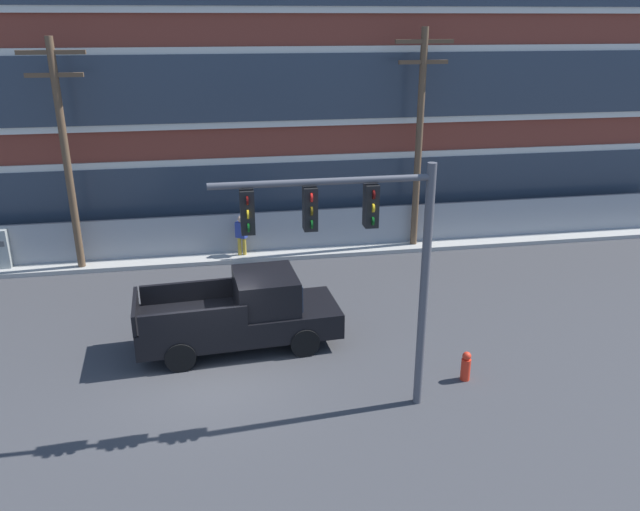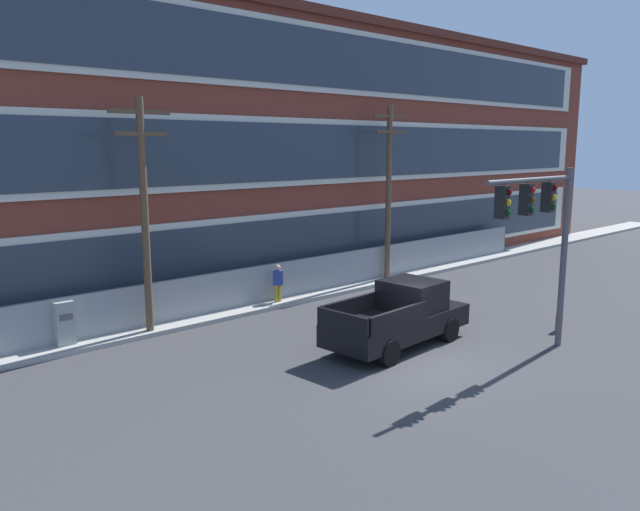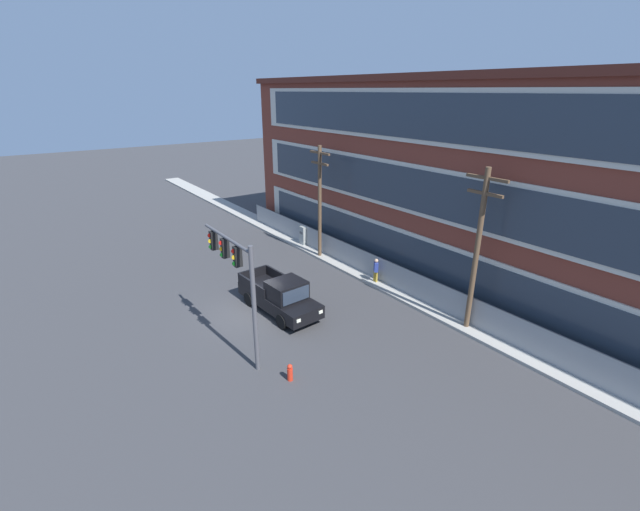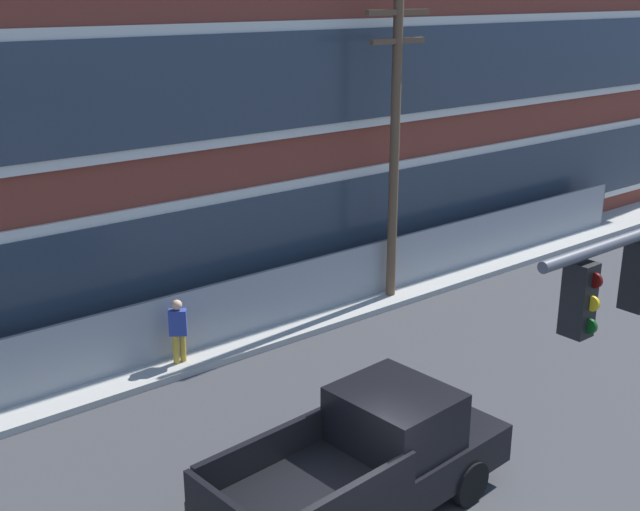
{
  "view_description": "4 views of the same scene",
  "coord_description": "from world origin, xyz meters",
  "px_view_note": "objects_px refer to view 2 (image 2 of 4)",
  "views": [
    {
      "loc": [
        0.24,
        -14.31,
        8.52
      ],
      "look_at": [
        3.14,
        2.07,
        2.19
      ],
      "focal_mm": 35.0,
      "sensor_mm": 36.0,
      "label": 1
    },
    {
      "loc": [
        -14.27,
        -11.46,
        6.44
      ],
      "look_at": [
        1.21,
        5.41,
        2.39
      ],
      "focal_mm": 35.0,
      "sensor_mm": 36.0,
      "label": 2
    },
    {
      "loc": [
        19.07,
        -9.29,
        11.48
      ],
      "look_at": [
        2.87,
        2.4,
        3.71
      ],
      "focal_mm": 24.0,
      "sensor_mm": 36.0,
      "label": 3
    },
    {
      "loc": [
        -6.87,
        -7.1,
        8.3
      ],
      "look_at": [
        2.33,
        4.22,
        3.46
      ],
      "focal_mm": 45.0,
      "sensor_mm": 36.0,
      "label": 4
    }
  ],
  "objects_px": {
    "pickup_truck_black": "(400,317)",
    "electrical_cabinet": "(64,325)",
    "utility_pole_midblock": "(389,187)",
    "utility_pole_near_corner": "(144,207)",
    "traffic_signal_mast": "(543,222)",
    "fire_hydrant": "(559,321)",
    "pedestrian_near_cabinet": "(278,282)"
  },
  "relations": [
    {
      "from": "electrical_cabinet",
      "to": "fire_hydrant",
      "type": "bearing_deg",
      "value": -35.77
    },
    {
      "from": "utility_pole_near_corner",
      "to": "fire_hydrant",
      "type": "distance_m",
      "value": 14.82
    },
    {
      "from": "utility_pole_midblock",
      "to": "electrical_cabinet",
      "type": "relative_size",
      "value": 5.25
    },
    {
      "from": "pickup_truck_black",
      "to": "electrical_cabinet",
      "type": "bearing_deg",
      "value": 139.44
    },
    {
      "from": "utility_pole_midblock",
      "to": "fire_hydrant",
      "type": "xyz_separation_m",
      "value": [
        -1.74,
        -9.57,
        -4.16
      ]
    },
    {
      "from": "pickup_truck_black",
      "to": "traffic_signal_mast",
      "type": "bearing_deg",
      "value": -55.81
    },
    {
      "from": "traffic_signal_mast",
      "to": "pedestrian_near_cabinet",
      "type": "height_order",
      "value": "traffic_signal_mast"
    },
    {
      "from": "traffic_signal_mast",
      "to": "pedestrian_near_cabinet",
      "type": "distance_m",
      "value": 10.91
    },
    {
      "from": "traffic_signal_mast",
      "to": "pedestrian_near_cabinet",
      "type": "xyz_separation_m",
      "value": [
        -2.04,
        10.23,
        -3.21
      ]
    },
    {
      "from": "utility_pole_midblock",
      "to": "pedestrian_near_cabinet",
      "type": "xyz_separation_m",
      "value": [
        -6.76,
        -0.07,
        -3.56
      ]
    },
    {
      "from": "electrical_cabinet",
      "to": "utility_pole_near_corner",
      "type": "bearing_deg",
      "value": -8.96
    },
    {
      "from": "traffic_signal_mast",
      "to": "utility_pole_near_corner",
      "type": "bearing_deg",
      "value": 127.84
    },
    {
      "from": "utility_pole_midblock",
      "to": "fire_hydrant",
      "type": "relative_size",
      "value": 10.6
    },
    {
      "from": "utility_pole_midblock",
      "to": "pedestrian_near_cabinet",
      "type": "relative_size",
      "value": 4.89
    },
    {
      "from": "traffic_signal_mast",
      "to": "utility_pole_midblock",
      "type": "bearing_deg",
      "value": 65.34
    },
    {
      "from": "utility_pole_near_corner",
      "to": "pedestrian_near_cabinet",
      "type": "relative_size",
      "value": 4.74
    },
    {
      "from": "traffic_signal_mast",
      "to": "pickup_truck_black",
      "type": "distance_m",
      "value": 5.29
    },
    {
      "from": "pickup_truck_black",
      "to": "pedestrian_near_cabinet",
      "type": "distance_m",
      "value": 6.76
    },
    {
      "from": "pickup_truck_black",
      "to": "utility_pole_near_corner",
      "type": "distance_m",
      "value": 9.21
    },
    {
      "from": "traffic_signal_mast",
      "to": "fire_hydrant",
      "type": "xyz_separation_m",
      "value": [
        2.98,
        0.74,
        -3.8
      ]
    },
    {
      "from": "pickup_truck_black",
      "to": "utility_pole_midblock",
      "type": "xyz_separation_m",
      "value": [
        7.09,
        6.82,
        3.57
      ]
    },
    {
      "from": "utility_pole_midblock",
      "to": "electrical_cabinet",
      "type": "distance_m",
      "value": 15.74
    },
    {
      "from": "pedestrian_near_cabinet",
      "to": "pickup_truck_black",
      "type": "bearing_deg",
      "value": -92.77
    },
    {
      "from": "utility_pole_midblock",
      "to": "pedestrian_near_cabinet",
      "type": "distance_m",
      "value": 7.65
    },
    {
      "from": "electrical_cabinet",
      "to": "pedestrian_near_cabinet",
      "type": "xyz_separation_m",
      "value": [
        8.52,
        -0.26,
        0.19
      ]
    },
    {
      "from": "electrical_cabinet",
      "to": "traffic_signal_mast",
      "type": "bearing_deg",
      "value": -44.82
    },
    {
      "from": "utility_pole_near_corner",
      "to": "electrical_cabinet",
      "type": "xyz_separation_m",
      "value": [
        -2.74,
        0.43,
        -3.62
      ]
    },
    {
      "from": "fire_hydrant",
      "to": "pedestrian_near_cabinet",
      "type": "bearing_deg",
      "value": 117.87
    },
    {
      "from": "pickup_truck_black",
      "to": "electrical_cabinet",
      "type": "height_order",
      "value": "pickup_truck_black"
    },
    {
      "from": "pickup_truck_black",
      "to": "pedestrian_near_cabinet",
      "type": "xyz_separation_m",
      "value": [
        0.33,
        6.75,
        0.01
      ]
    },
    {
      "from": "utility_pole_near_corner",
      "to": "utility_pole_midblock",
      "type": "distance_m",
      "value": 12.54
    },
    {
      "from": "utility_pole_near_corner",
      "to": "fire_hydrant",
      "type": "height_order",
      "value": "utility_pole_near_corner"
    }
  ]
}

